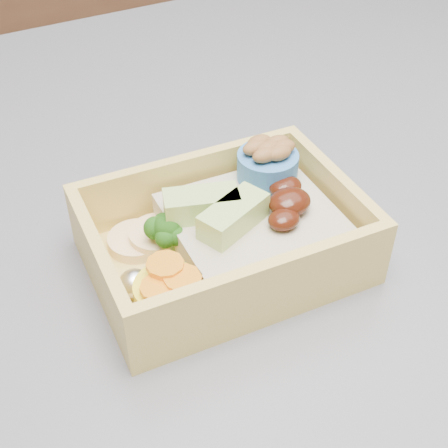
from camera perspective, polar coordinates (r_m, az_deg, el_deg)
bento_box at (r=0.42m, az=0.57°, el=-0.83°), size 0.18×0.14×0.06m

